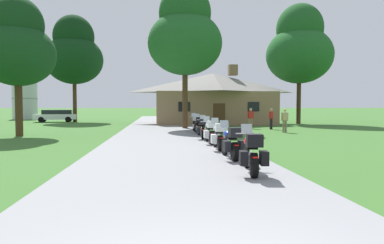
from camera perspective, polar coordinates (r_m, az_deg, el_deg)
ground_plane at (r=23.15m, az=-4.27°, el=-2.03°), size 500.00×500.00×0.00m
asphalt_driveway at (r=21.15m, az=-4.15°, el=-2.39°), size 6.40×80.00×0.06m
motorcycle_red_nearest_to_camera at (r=9.56m, az=9.64°, el=-5.12°), size 0.88×2.08×1.30m
motorcycle_blue_second_in_row at (r=12.11m, az=6.38°, el=-3.45°), size 0.76×2.08×1.30m
motorcycle_silver_third_in_row at (r=14.64m, az=4.33°, el=-2.38°), size 0.73×2.08×1.30m
motorcycle_silver_fourth_in_row at (r=17.00m, az=2.96°, el=-1.67°), size 0.74×2.08×1.30m
motorcycle_black_fifth_in_row at (r=19.44m, az=1.78°, el=-1.12°), size 0.87×2.08×1.30m
motorcycle_red_sixth_in_row at (r=22.31m, az=1.06°, el=-0.60°), size 0.66×2.08×1.30m
motorcycle_red_farthest_in_row at (r=24.66m, az=0.49°, el=-0.29°), size 0.66×2.08×1.30m
stone_lodge at (r=36.77m, az=3.40°, el=3.94°), size 12.41×8.22×6.15m
bystander_red_shirt_near_lodge at (r=28.61m, az=12.73°, el=0.72°), size 0.41×0.42×1.69m
bystander_red_shirt_beside_signpost at (r=29.12m, az=9.51°, el=0.78°), size 0.54×0.28×1.69m
bystander_tan_shirt_by_tree at (r=25.44m, az=14.83°, el=0.42°), size 0.55×0.27×1.67m
tree_by_lodge_front at (r=29.11m, az=-1.15°, el=14.01°), size 5.99×5.99×11.55m
tree_left_near at (r=24.47m, az=-26.49°, el=11.00°), size 4.54×4.54×8.55m
tree_left_far at (r=43.12m, az=-18.62°, el=10.57°), size 6.55×6.55×12.22m
tree_right_of_lodge at (r=38.46m, az=17.06°, el=11.49°), size 6.78×6.78×12.31m
metal_silo_distant at (r=54.48m, az=-25.52°, el=3.88°), size 3.37×3.37×6.55m
parked_white_suv_far_left at (r=43.19m, az=-21.19°, el=1.02°), size 4.83×2.52×1.40m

